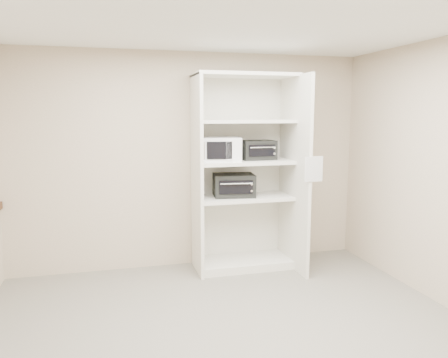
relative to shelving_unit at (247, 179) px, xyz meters
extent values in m
cube|color=slate|center=(-0.67, -1.70, -1.13)|extent=(4.50, 4.00, 0.01)
cube|color=white|center=(-0.67, -1.70, 1.57)|extent=(4.50, 4.00, 0.01)
cube|color=#C6B29A|center=(-0.67, 0.30, 0.22)|extent=(4.50, 0.02, 2.70)
cube|color=#C6B29A|center=(-0.67, -3.70, 0.22)|extent=(4.50, 0.02, 2.70)
cube|color=silver|center=(-0.65, -0.02, 0.07)|extent=(0.04, 0.60, 2.40)
cube|color=silver|center=(0.55, -0.17, 0.07)|extent=(0.04, 0.90, 2.40)
cube|color=silver|center=(-0.05, 0.28, 0.07)|extent=(1.24, 0.02, 2.40)
cube|color=silver|center=(-0.05, 0.00, -1.08)|extent=(1.16, 0.56, 0.10)
cube|color=silver|center=(-0.05, 0.00, -0.23)|extent=(1.16, 0.56, 0.04)
cube|color=silver|center=(-0.05, 0.00, 0.22)|extent=(1.16, 0.56, 0.04)
cube|color=silver|center=(-0.05, 0.00, 0.72)|extent=(1.16, 0.56, 0.04)
cube|color=silver|center=(-0.05, 0.00, 1.27)|extent=(1.24, 0.60, 0.04)
cube|color=white|center=(-0.35, 0.00, 0.38)|extent=(0.53, 0.43, 0.29)
cube|color=black|center=(0.14, 0.05, 0.36)|extent=(0.43, 0.33, 0.24)
cube|color=black|center=(-0.17, 0.02, -0.07)|extent=(0.54, 0.44, 0.28)
cube|color=white|center=(0.59, -0.63, 0.18)|extent=(0.22, 0.02, 0.28)
camera|label=1|loc=(-1.66, -5.14, 0.81)|focal=35.00mm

